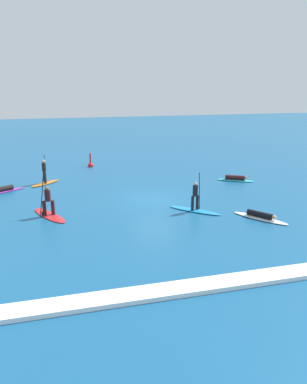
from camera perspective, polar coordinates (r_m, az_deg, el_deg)
ground_plane at (r=23.31m, az=0.00°, el=-1.18°), size 120.00×120.00×0.00m
surfer_on_red_board at (r=21.15m, az=-16.22°, el=-2.59°), size 2.25×3.20×2.35m
surfer_on_blue_board at (r=21.20m, az=6.56°, el=-2.00°), size 2.74×2.64×2.32m
surfer_on_teal_board at (r=28.41m, az=12.81°, el=2.03°), size 2.73×1.88×0.44m
surfer_on_orange_board at (r=27.98m, az=-16.78°, el=2.15°), size 2.27×2.13×2.14m
surfer_on_purple_board at (r=26.90m, az=-22.86°, el=0.27°), size 3.13×2.12×0.41m
surfer_on_white_board at (r=20.82m, az=16.53°, el=-3.72°), size 2.38×2.93×0.42m
marker_buoy at (r=32.93m, az=-9.90°, el=4.30°), size 0.48×0.48×1.36m
wave_crest at (r=14.07m, az=11.13°, el=-13.87°), size 20.60×0.90×0.18m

